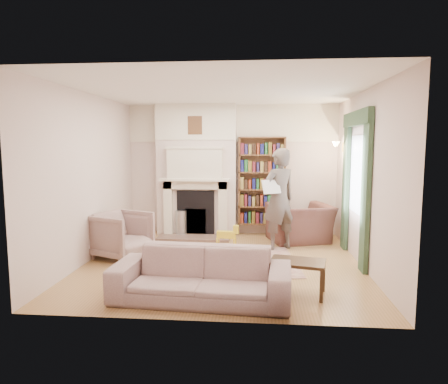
# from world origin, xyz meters

# --- Properties ---
(floor) EXTENTS (4.50, 4.50, 0.00)m
(floor) POSITION_xyz_m (0.00, 0.00, 0.00)
(floor) COLOR olive
(floor) RESTS_ON ground
(ceiling) EXTENTS (4.50, 4.50, 0.00)m
(ceiling) POSITION_xyz_m (0.00, 0.00, 2.80)
(ceiling) COLOR white
(ceiling) RESTS_ON wall_back
(wall_back) EXTENTS (4.50, 0.00, 4.50)m
(wall_back) POSITION_xyz_m (0.00, 2.25, 1.40)
(wall_back) COLOR beige
(wall_back) RESTS_ON floor
(wall_front) EXTENTS (4.50, 0.00, 4.50)m
(wall_front) POSITION_xyz_m (0.00, -2.25, 1.40)
(wall_front) COLOR beige
(wall_front) RESTS_ON floor
(wall_left) EXTENTS (0.00, 4.50, 4.50)m
(wall_left) POSITION_xyz_m (-2.25, 0.00, 1.40)
(wall_left) COLOR beige
(wall_left) RESTS_ON floor
(wall_right) EXTENTS (0.00, 4.50, 4.50)m
(wall_right) POSITION_xyz_m (2.25, 0.00, 1.40)
(wall_right) COLOR beige
(wall_right) RESTS_ON floor
(fireplace) EXTENTS (1.70, 0.58, 2.80)m
(fireplace) POSITION_xyz_m (-0.75, 2.05, 1.39)
(fireplace) COLOR beige
(fireplace) RESTS_ON floor
(bookcase) EXTENTS (1.00, 0.24, 1.85)m
(bookcase) POSITION_xyz_m (0.65, 2.12, 1.18)
(bookcase) COLOR brown
(bookcase) RESTS_ON floor
(window) EXTENTS (0.02, 0.90, 1.30)m
(window) POSITION_xyz_m (2.23, 0.40, 1.45)
(window) COLOR silver
(window) RESTS_ON wall_right
(curtain_left) EXTENTS (0.07, 0.32, 2.40)m
(curtain_left) POSITION_xyz_m (2.20, -0.30, 1.20)
(curtain_left) COLOR #2F472D
(curtain_left) RESTS_ON floor
(curtain_right) EXTENTS (0.07, 0.32, 2.40)m
(curtain_right) POSITION_xyz_m (2.20, 1.10, 1.20)
(curtain_right) COLOR #2F472D
(curtain_right) RESTS_ON floor
(pelmet) EXTENTS (0.09, 1.70, 0.24)m
(pelmet) POSITION_xyz_m (2.19, 0.40, 2.38)
(pelmet) COLOR #2F472D
(pelmet) RESTS_ON wall_right
(wall_sconce) EXTENTS (0.20, 0.24, 0.24)m
(wall_sconce) POSITION_xyz_m (2.03, 1.50, 1.90)
(wall_sconce) COLOR gold
(wall_sconce) RESTS_ON wall_right
(rug) EXTENTS (2.51, 2.04, 0.01)m
(rug) POSITION_xyz_m (0.04, 0.03, 0.01)
(rug) COLOR #C5B695
(rug) RESTS_ON floor
(armchair_reading) EXTENTS (1.41, 1.31, 0.76)m
(armchair_reading) POSITION_xyz_m (1.41, 1.56, 0.38)
(armchair_reading) COLOR #50322A
(armchair_reading) RESTS_ON floor
(armchair_left) EXTENTS (1.13, 1.11, 0.79)m
(armchair_left) POSITION_xyz_m (-1.78, 0.15, 0.40)
(armchair_left) COLOR #A69889
(armchair_left) RESTS_ON floor
(sofa) EXTENTS (2.27, 1.01, 0.65)m
(sofa) POSITION_xyz_m (-0.12, -1.64, 0.32)
(sofa) COLOR #C1AC9F
(sofa) RESTS_ON floor
(man_reading) EXTENTS (0.82, 0.75, 1.89)m
(man_reading) POSITION_xyz_m (0.96, 0.96, 0.94)
(man_reading) COLOR #524741
(man_reading) RESTS_ON floor
(newspaper) EXTENTS (0.37, 0.29, 0.25)m
(newspaper) POSITION_xyz_m (0.81, 0.76, 1.19)
(newspaper) COLOR silver
(newspaper) RESTS_ON man_reading
(coffee_table) EXTENTS (0.78, 0.59, 0.45)m
(coffee_table) POSITION_xyz_m (1.10, -1.34, 0.23)
(coffee_table) COLOR #372313
(coffee_table) RESTS_ON floor
(paraffin_heater) EXTENTS (0.29, 0.29, 0.55)m
(paraffin_heater) POSITION_xyz_m (-1.06, 1.85, 0.28)
(paraffin_heater) COLOR #B5B8BD
(paraffin_heater) RESTS_ON floor
(rocking_horse) EXTENTS (0.56, 0.28, 0.47)m
(rocking_horse) POSITION_xyz_m (-0.00, 0.79, 0.24)
(rocking_horse) COLOR gold
(rocking_horse) RESTS_ON rug
(board_game) EXTENTS (0.49, 0.49, 0.03)m
(board_game) POSITION_xyz_m (-0.79, 0.07, 0.03)
(board_game) COLOR gold
(board_game) RESTS_ON rug
(game_box_lid) EXTENTS (0.34, 0.26, 0.05)m
(game_box_lid) POSITION_xyz_m (-0.63, 0.26, 0.04)
(game_box_lid) COLOR #A02112
(game_box_lid) RESTS_ON rug
(comic_annuals) EXTENTS (0.49, 0.51, 0.02)m
(comic_annuals) POSITION_xyz_m (0.09, -0.33, 0.02)
(comic_annuals) COLOR red
(comic_annuals) RESTS_ON rug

